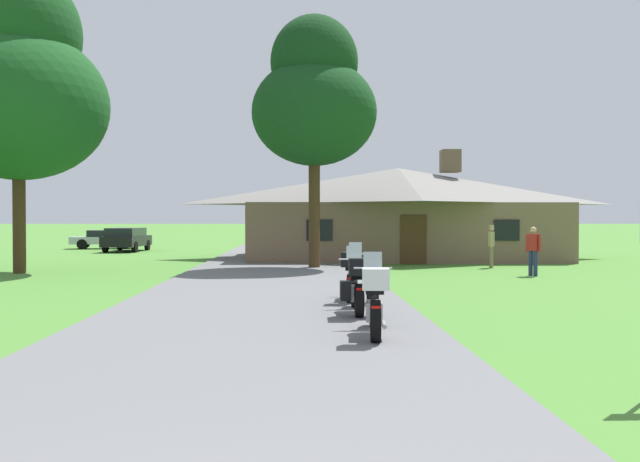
{
  "coord_description": "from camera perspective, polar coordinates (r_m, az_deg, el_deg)",
  "views": [
    {
      "loc": [
        0.74,
        -2.55,
        1.92
      ],
      "look_at": [
        1.54,
        20.88,
        1.51
      ],
      "focal_mm": 38.37,
      "sensor_mm": 36.0,
      "label": 1
    }
  ],
  "objects": [
    {
      "name": "ground_plane",
      "position": [
        22.64,
        -3.84,
        -3.87
      ],
      "size": [
        500.0,
        500.0,
        0.0
      ],
      "primitive_type": "plane",
      "color": "#4C8433"
    },
    {
      "name": "asphalt_driveway",
      "position": [
        20.65,
        -4.02,
        -4.26
      ],
      "size": [
        6.4,
        80.0,
        0.06
      ],
      "primitive_type": "cube",
      "color": "slate",
      "rests_on": "ground"
    },
    {
      "name": "motorcycle_black_nearest_to_camera",
      "position": [
        11.0,
        4.56,
        -5.81
      ],
      "size": [
        0.66,
        2.08,
        1.3
      ],
      "rotation": [
        0.0,
        0.0,
        -0.08
      ],
      "color": "black",
      "rests_on": "asphalt_driveway"
    },
    {
      "name": "motorcycle_white_second_in_row",
      "position": [
        13.5,
        3.14,
        -4.59
      ],
      "size": [
        0.73,
        2.08,
        1.3
      ],
      "rotation": [
        0.0,
        0.0,
        -0.02
      ],
      "color": "black",
      "rests_on": "asphalt_driveway"
    },
    {
      "name": "motorcycle_white_farthest_in_row",
      "position": [
        15.86,
        2.74,
        -3.72
      ],
      "size": [
        0.77,
        2.08,
        1.3
      ],
      "rotation": [
        0.0,
        0.0,
        -0.15
      ],
      "color": "black",
      "rests_on": "asphalt_driveway"
    },
    {
      "name": "stone_lodge",
      "position": [
        33.6,
        6.54,
        1.59
      ],
      "size": [
        15.11,
        9.34,
        5.31
      ],
      "color": "brown",
      "rests_on": "ground"
    },
    {
      "name": "bystander_tan_shirt_near_lodge",
      "position": [
        27.66,
        14.1,
        -1.05
      ],
      "size": [
        0.32,
        0.53,
        1.69
      ],
      "rotation": [
        0.0,
        0.0,
        1.25
      ],
      "color": "#75664C",
      "rests_on": "ground"
    },
    {
      "name": "bystander_red_shirt_beside_signpost",
      "position": [
        24.05,
        17.35,
        -1.41
      ],
      "size": [
        0.4,
        0.44,
        1.67
      ],
      "rotation": [
        0.0,
        0.0,
        2.28
      ],
      "color": "navy",
      "rests_on": "ground"
    },
    {
      "name": "tree_by_lodge_front",
      "position": [
        26.84,
        -0.48,
        11.02
      ],
      "size": [
        4.83,
        4.83,
        9.78
      ],
      "color": "#422D19",
      "rests_on": "ground"
    },
    {
      "name": "tree_left_near",
      "position": [
        26.9,
        -23.87,
        11.17
      ],
      "size": [
        6.27,
        6.27,
        10.82
      ],
      "color": "#422D19",
      "rests_on": "ground"
    },
    {
      "name": "parked_black_suv_far_left",
      "position": [
        42.08,
        -15.82,
        -0.6
      ],
      "size": [
        2.03,
        4.66,
        1.4
      ],
      "rotation": [
        0.0,
        0.0,
        -0.03
      ],
      "color": "black",
      "rests_on": "ground"
    },
    {
      "name": "parked_silver_sedan_far_left",
      "position": [
        46.46,
        -17.56,
        -0.62
      ],
      "size": [
        4.47,
        2.61,
        1.2
      ],
      "rotation": [
        0.0,
        0.0,
        1.76
      ],
      "color": "#ADAFB7",
      "rests_on": "ground"
    }
  ]
}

